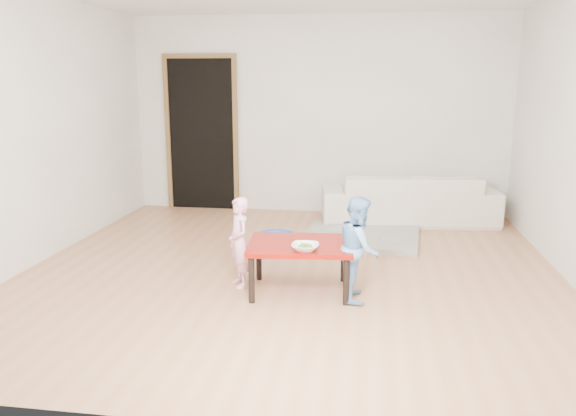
% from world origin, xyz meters
% --- Properties ---
extents(floor, '(5.00, 5.00, 0.01)m').
position_xyz_m(floor, '(0.00, 0.00, 0.00)').
color(floor, '#AC744A').
rests_on(floor, ground).
extents(back_wall, '(5.00, 0.02, 2.60)m').
position_xyz_m(back_wall, '(0.00, 2.50, 1.30)').
color(back_wall, white).
rests_on(back_wall, floor).
extents(left_wall, '(0.02, 5.00, 2.60)m').
position_xyz_m(left_wall, '(-2.50, 0.00, 1.30)').
color(left_wall, white).
rests_on(left_wall, floor).
extents(doorway, '(1.02, 0.08, 2.11)m').
position_xyz_m(doorway, '(-1.60, 2.48, 1.02)').
color(doorway, brown).
rests_on(doorway, back_wall).
extents(sofa, '(2.23, 1.09, 0.63)m').
position_xyz_m(sofa, '(1.20, 2.05, 0.31)').
color(sofa, beige).
rests_on(sofa, floor).
extents(cushion, '(0.55, 0.51, 0.13)m').
position_xyz_m(cushion, '(0.95, 1.92, 0.48)').
color(cushion, orange).
rests_on(cushion, sofa).
extents(red_table, '(0.91, 0.72, 0.43)m').
position_xyz_m(red_table, '(0.15, -0.54, 0.21)').
color(red_table, maroon).
rests_on(red_table, floor).
extents(bowl, '(0.22, 0.22, 0.05)m').
position_xyz_m(bowl, '(0.22, -0.74, 0.46)').
color(bowl, white).
rests_on(bowl, red_table).
extents(broccoli, '(0.12, 0.12, 0.06)m').
position_xyz_m(broccoli, '(0.22, -0.74, 0.46)').
color(broccoli, '#2D5919').
rests_on(broccoli, red_table).
extents(child_pink, '(0.31, 0.34, 0.79)m').
position_xyz_m(child_pink, '(-0.39, -0.48, 0.39)').
color(child_pink, pink).
rests_on(child_pink, floor).
extents(child_blue, '(0.35, 0.43, 0.86)m').
position_xyz_m(child_blue, '(0.65, -0.61, 0.43)').
color(child_blue, '#61AEE0').
rests_on(child_blue, floor).
extents(basin, '(0.41, 0.41, 0.13)m').
position_xyz_m(basin, '(-0.28, 0.80, 0.06)').
color(basin, '#2D5BAA').
rests_on(basin, floor).
extents(blanket, '(1.37, 1.18, 0.06)m').
position_xyz_m(blanket, '(0.63, 1.15, 0.03)').
color(blanket, gray).
rests_on(blanket, floor).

